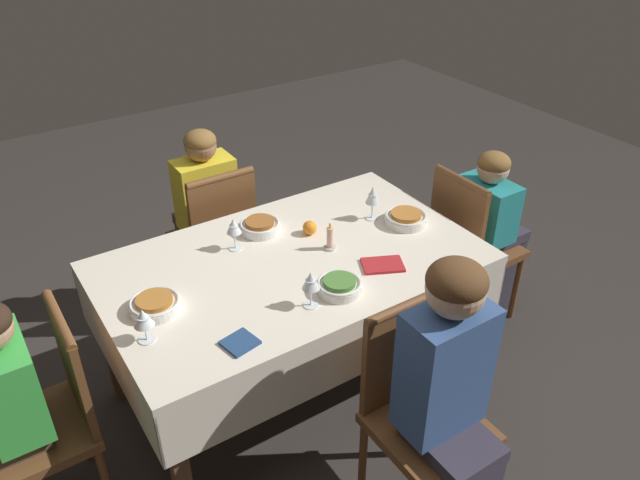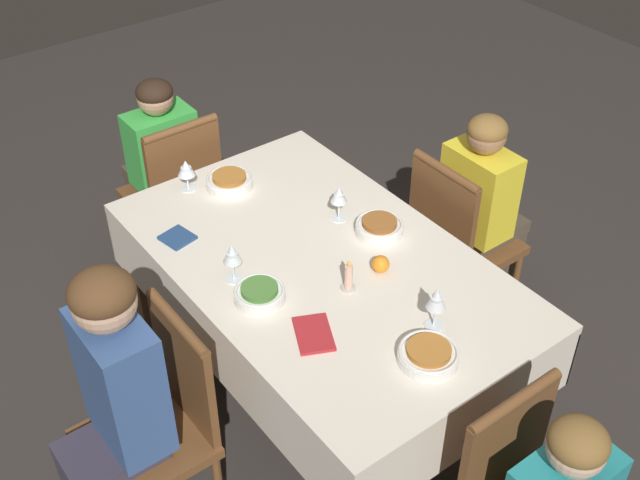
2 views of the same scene
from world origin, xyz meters
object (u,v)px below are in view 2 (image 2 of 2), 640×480
at_px(bowl_south, 260,293).
at_px(wine_glass_south, 232,255).
at_px(person_child_yellow, 485,209).
at_px(bowl_east, 428,355).
at_px(person_adult_denim, 111,406).
at_px(bowl_north, 380,227).
at_px(wine_glass_west, 186,169).
at_px(dining_table, 321,278).
at_px(wine_glass_east, 437,299).
at_px(bowl_west, 230,181).
at_px(napkin_spare_side, 177,238).
at_px(candle_centerpiece, 349,279).
at_px(chair_north, 457,238).
at_px(chair_south, 160,420).
at_px(orange_fruit, 380,264).
at_px(wine_glass_north, 339,196).
at_px(person_child_green, 159,164).
at_px(chair_west, 177,191).
at_px(napkin_red_folded, 314,334).

bearing_deg(bowl_south, wine_glass_south, -173.96).
height_order(person_child_yellow, bowl_east, person_child_yellow).
relative_size(person_adult_denim, bowl_north, 6.42).
xyz_separation_m(wine_glass_south, wine_glass_west, (-0.59, 0.15, -0.02)).
distance_m(wine_glass_south, wine_glass_west, 0.61).
bearing_deg(dining_table, wine_glass_east, 10.28).
bearing_deg(bowl_west, napkin_spare_side, -62.39).
distance_m(bowl_west, candle_centerpiece, 0.79).
xyz_separation_m(person_child_yellow, wine_glass_east, (0.51, -0.81, 0.29)).
distance_m(bowl_south, wine_glass_west, 0.75).
distance_m(chair_north, bowl_west, 1.00).
xyz_separation_m(chair_north, napkin_spare_side, (-0.40, -1.10, 0.26)).
distance_m(chair_south, napkin_spare_side, 0.70).
bearing_deg(dining_table, orange_fruit, 36.62).
distance_m(person_adult_denim, wine_glass_north, 1.14).
distance_m(chair_south, bowl_south, 0.53).
relative_size(wine_glass_east, candle_centerpiece, 1.28).
xyz_separation_m(dining_table, bowl_east, (0.60, -0.03, 0.12)).
height_order(chair_north, bowl_south, chair_north).
relative_size(person_child_yellow, candle_centerpiece, 8.03).
relative_size(person_child_green, bowl_north, 5.54).
xyz_separation_m(dining_table, person_child_yellow, (-0.02, 0.90, -0.09)).
bearing_deg(bowl_north, wine_glass_north, -156.72).
bearing_deg(dining_table, candle_centerpiece, -6.50).
bearing_deg(wine_glass_west, bowl_north, 32.03).
bearing_deg(bowl_west, orange_fruit, 10.52).
bearing_deg(chair_west, candle_centerpiece, 91.11).
xyz_separation_m(bowl_south, bowl_north, (-0.04, 0.57, -0.00)).
bearing_deg(person_child_yellow, orange_fruit, 104.24).
relative_size(candle_centerpiece, napkin_red_folded, 0.64).
distance_m(bowl_east, napkin_red_folded, 0.38).
xyz_separation_m(person_adult_denim, napkin_red_folded, (0.20, 0.64, 0.09)).
bearing_deg(person_adult_denim, wine_glass_north, 103.15).
distance_m(chair_south, wine_glass_west, 1.04).
xyz_separation_m(person_adult_denim, bowl_north, (-0.09, 1.16, 0.11)).
distance_m(person_adult_denim, person_child_green, 1.56).
xyz_separation_m(person_adult_denim, person_child_yellow, (-0.11, 1.78, -0.09)).
relative_size(wine_glass_north, candle_centerpiece, 1.16).
distance_m(chair_south, person_adult_denim, 0.23).
bearing_deg(wine_glass_east, bowl_north, 159.39).
bearing_deg(wine_glass_south, dining_table, 72.40).
xyz_separation_m(bowl_east, bowl_west, (-1.20, 0.02, 0.00)).
bearing_deg(wine_glass_west, person_adult_denim, -42.86).
height_order(chair_south, bowl_east, chair_south).
distance_m(dining_table, person_child_yellow, 0.90).
height_order(person_child_green, bowl_south, person_child_green).
relative_size(bowl_south, wine_glass_south, 1.15).
height_order(dining_table, person_child_green, person_child_green).
height_order(person_adult_denim, candle_centerpiece, person_adult_denim).
xyz_separation_m(person_child_yellow, orange_fruit, (0.19, -0.77, 0.21)).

